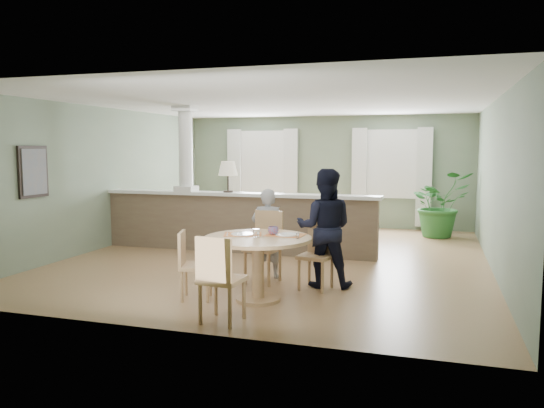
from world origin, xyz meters
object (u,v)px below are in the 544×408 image
(dining_table, at_px, (258,250))
(man_person, at_px, (325,228))
(chair_far_boy, at_px, (265,243))
(sofa, at_px, (276,219))
(chair_near, at_px, (219,275))
(houseplant, at_px, (439,204))
(child_person, at_px, (268,233))
(chair_far_man, at_px, (318,251))
(chair_side, at_px, (191,262))

(dining_table, distance_m, man_person, 1.15)
(dining_table, distance_m, chair_far_boy, 0.99)
(sofa, relative_size, chair_near, 2.79)
(houseplant, xyz_separation_m, man_person, (-1.54, -4.82, 0.11))
(chair_near, bearing_deg, child_person, -81.73)
(sofa, relative_size, chair_far_boy, 2.69)
(chair_far_man, height_order, chair_side, chair_far_man)
(child_person, bearing_deg, dining_table, 94.28)
(dining_table, bearing_deg, chair_side, -166.95)
(houseplant, bearing_deg, child_person, -118.17)
(chair_side, xyz_separation_m, child_person, (0.59, 1.38, 0.18))
(houseplant, xyz_separation_m, chair_far_man, (-1.61, -4.93, -0.20))
(chair_side, relative_size, man_person, 0.53)
(chair_far_man, relative_size, chair_near, 0.95)
(chair_far_man, distance_m, chair_side, 1.75)
(chair_far_boy, relative_size, chair_far_man, 1.09)
(sofa, bearing_deg, man_person, -52.90)
(dining_table, height_order, chair_near, chair_near)
(houseplant, bearing_deg, sofa, -161.67)
(sofa, bearing_deg, dining_table, -64.95)
(chair_far_man, relative_size, man_person, 0.57)
(houseplant, height_order, dining_table, houseplant)
(chair_far_boy, distance_m, chair_side, 1.32)
(sofa, xyz_separation_m, dining_table, (1.17, -4.64, 0.25))
(child_person, distance_m, man_person, 0.95)
(chair_far_boy, distance_m, child_person, 0.24)
(chair_near, relative_size, man_person, 0.60)
(chair_side, xyz_separation_m, man_person, (1.50, 1.13, 0.34))
(chair_far_boy, xyz_separation_m, chair_far_man, (0.81, -0.14, -0.05))
(sofa, xyz_separation_m, houseplant, (3.36, 1.11, 0.31))
(chair_far_man, xyz_separation_m, chair_near, (-0.71, -1.80, 0.03))
(sofa, xyz_separation_m, man_person, (1.82, -3.70, 0.42))
(sofa, relative_size, houseplant, 1.92)
(chair_far_boy, bearing_deg, sofa, 112.66)
(dining_table, xyz_separation_m, chair_side, (-0.84, -0.20, -0.17))
(sofa, height_order, man_person, man_person)
(chair_side, bearing_deg, chair_near, -154.44)
(dining_table, relative_size, child_person, 1.01)
(man_person, bearing_deg, chair_near, 60.64)
(dining_table, xyz_separation_m, child_person, (-0.25, 1.18, 0.02))
(man_person, bearing_deg, child_person, -22.43)
(chair_far_boy, xyz_separation_m, chair_near, (0.10, -1.94, -0.02))
(chair_side, bearing_deg, chair_far_man, -71.52)
(dining_table, xyz_separation_m, chair_near, (-0.12, -0.98, -0.11))
(sofa, height_order, chair_side, chair_side)
(houseplant, distance_m, chair_far_man, 5.19)
(chair_side, bearing_deg, chair_far_boy, -45.25)
(houseplant, xyz_separation_m, dining_table, (-2.19, -5.75, -0.06))
(dining_table, bearing_deg, man_person, 55.11)
(chair_side, bearing_deg, sofa, -13.21)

